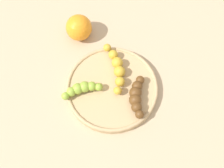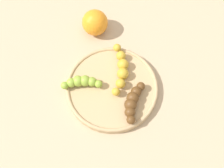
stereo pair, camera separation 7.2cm
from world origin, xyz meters
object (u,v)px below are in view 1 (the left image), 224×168
at_px(banana_spotted, 117,67).
at_px(banana_green, 81,89).
at_px(orange_fruit, 79,28).
at_px(banana_overripe, 137,96).
at_px(fruit_bowl, 112,88).

relative_size(banana_spotted, banana_green, 1.40).
bearing_deg(orange_fruit, banana_spotted, -161.12).
xyz_separation_m(banana_overripe, banana_green, (0.07, 0.13, -0.00)).
relative_size(fruit_bowl, banana_overripe, 2.26).
xyz_separation_m(fruit_bowl, banana_spotted, (0.04, -0.03, 0.02)).
height_order(fruit_bowl, banana_green, banana_green).
xyz_separation_m(fruit_bowl, banana_overripe, (-0.05, -0.05, 0.02)).
distance_m(fruit_bowl, orange_fruit, 0.20).
distance_m(banana_spotted, orange_fruit, 0.17).
relative_size(fruit_bowl, orange_fruit, 3.26).
distance_m(fruit_bowl, banana_green, 0.08).
bearing_deg(fruit_bowl, banana_spotted, -35.46).
bearing_deg(fruit_bowl, banana_green, 77.16).
relative_size(banana_overripe, orange_fruit, 1.44).
relative_size(banana_overripe, banana_green, 1.00).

